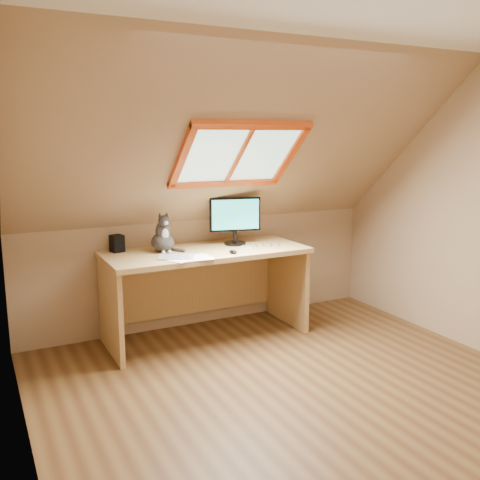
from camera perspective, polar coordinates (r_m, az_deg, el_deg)
ground at (r=3.84m, az=7.16°, el=-16.44°), size 3.50×3.50×0.00m
room_shell at (r=3.36m, az=8.64°, el=5.14°), size 3.52×3.52×2.41m
desk at (r=4.78m, az=-4.04°, el=-3.61°), size 1.75×0.77×0.80m
monitor at (r=4.81m, az=-0.53°, el=2.41°), size 0.46×0.20×0.43m
cat at (r=4.57m, az=-8.24°, el=0.27°), size 0.19×0.23×0.35m
desk_speaker at (r=4.65m, az=-12.99°, el=-0.36°), size 0.12×0.12×0.14m
graphics_tablet at (r=4.36m, az=-6.83°, el=-1.79°), size 0.34×0.30×0.01m
mouse at (r=4.48m, az=-0.74°, el=-1.27°), size 0.07×0.10×0.03m
papers at (r=4.35m, az=-4.79°, el=-1.85°), size 0.35×0.30×0.01m
cables at (r=4.75m, az=2.07°, el=-0.69°), size 0.51×0.26×0.01m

